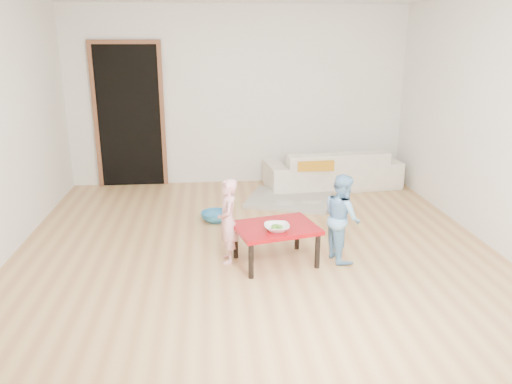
{
  "coord_description": "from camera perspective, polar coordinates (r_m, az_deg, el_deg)",
  "views": [
    {
      "loc": [
        -0.46,
        -4.96,
        2.12
      ],
      "look_at": [
        0.0,
        -0.2,
        0.65
      ],
      "focal_mm": 35.0,
      "sensor_mm": 36.0,
      "label": 1
    }
  ],
  "objects": [
    {
      "name": "floor",
      "position": [
        5.41,
        -0.21,
        -5.97
      ],
      "size": [
        5.0,
        5.0,
        0.01
      ],
      "primitive_type": "cube",
      "color": "tan",
      "rests_on": "ground"
    },
    {
      "name": "back_wall",
      "position": [
        7.52,
        -2.03,
        10.83
      ],
      "size": [
        5.0,
        0.02,
        2.6
      ],
      "primitive_type": "cube",
      "color": "white",
      "rests_on": "floor"
    },
    {
      "name": "right_wall",
      "position": [
        5.83,
        25.27,
        7.4
      ],
      "size": [
        0.02,
        5.0,
        2.6
      ],
      "primitive_type": "cube",
      "color": "white",
      "rests_on": "floor"
    },
    {
      "name": "doorway",
      "position": [
        7.6,
        -14.25,
        8.31
      ],
      "size": [
        1.02,
        0.08,
        2.11
      ],
      "primitive_type": null,
      "color": "brown",
      "rests_on": "back_wall"
    },
    {
      "name": "sofa",
      "position": [
        7.47,
        8.69,
        2.68
      ],
      "size": [
        2.02,
        0.95,
        0.57
      ],
      "primitive_type": "imported",
      "rotation": [
        0.0,
        0.0,
        3.24
      ],
      "color": "white",
      "rests_on": "floor"
    },
    {
      "name": "cushion",
      "position": [
        7.11,
        6.55,
        3.34
      ],
      "size": [
        0.51,
        0.46,
        0.13
      ],
      "primitive_type": "cube",
      "rotation": [
        0.0,
        0.0,
        -0.02
      ],
      "color": "orange",
      "rests_on": "sofa"
    },
    {
      "name": "red_table",
      "position": [
        4.91,
        2.26,
        -6.0
      ],
      "size": [
        0.89,
        0.75,
        0.39
      ],
      "primitive_type": null,
      "rotation": [
        0.0,
        0.0,
        0.24
      ],
      "color": "#98080E",
      "rests_on": "floor"
    },
    {
      "name": "bowl",
      "position": [
        4.72,
        2.39,
        -4.08
      ],
      "size": [
        0.24,
        0.24,
        0.06
      ],
      "primitive_type": "imported",
      "color": "white",
      "rests_on": "red_table"
    },
    {
      "name": "broccoli",
      "position": [
        4.72,
        2.39,
        -4.1
      ],
      "size": [
        0.12,
        0.12,
        0.06
      ],
      "primitive_type": null,
      "color": "#2D5919",
      "rests_on": "red_table"
    },
    {
      "name": "child_pink",
      "position": [
        4.87,
        -3.24,
        -3.35
      ],
      "size": [
        0.21,
        0.31,
        0.84
      ],
      "primitive_type": "imported",
      "rotation": [
        0.0,
        0.0,
        -1.54
      ],
      "color": "#F36F7C",
      "rests_on": "floor"
    },
    {
      "name": "child_blue",
      "position": [
        4.99,
        9.8,
        -2.88
      ],
      "size": [
        0.4,
        0.48,
        0.88
      ],
      "primitive_type": "imported",
      "rotation": [
        0.0,
        0.0,
        1.75
      ],
      "color": "#5599C5",
      "rests_on": "floor"
    },
    {
      "name": "basin",
      "position": [
        6.08,
        -4.63,
        -2.82
      ],
      "size": [
        0.36,
        0.36,
        0.11
      ],
      "primitive_type": "imported",
      "color": "teal",
      "rests_on": "floor"
    },
    {
      "name": "blanket",
      "position": [
        6.81,
        3.91,
        -0.84
      ],
      "size": [
        1.34,
        1.23,
        0.05
      ],
      "primitive_type": null,
      "rotation": [
        0.0,
        0.0,
        -0.35
      ],
      "color": "#B9B4A3",
      "rests_on": "floor"
    }
  ]
}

